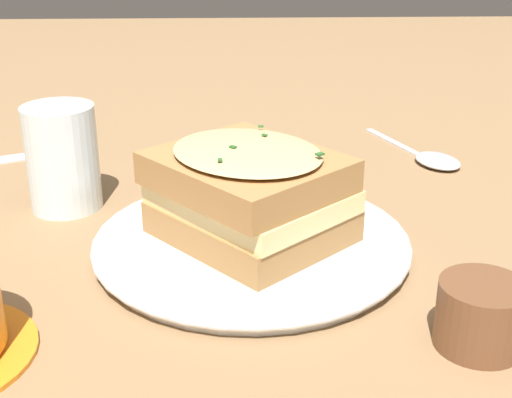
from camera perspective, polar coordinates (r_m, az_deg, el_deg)
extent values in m
plane|color=olive|center=(0.55, -1.35, -5.43)|extent=(2.40, 2.40, 0.00)
cylinder|color=white|center=(0.57, 0.00, -3.61)|extent=(0.24, 0.24, 0.01)
torus|color=white|center=(0.57, 0.00, -3.34)|extent=(0.25, 0.25, 0.01)
cube|color=#A37542|center=(0.56, 0.00, -1.77)|extent=(0.17, 0.18, 0.03)
cube|color=#EFDB93|center=(0.55, 0.00, 0.24)|extent=(0.17, 0.17, 0.02)
cube|color=#A37542|center=(0.54, -0.34, 2.20)|extent=(0.17, 0.18, 0.03)
ellipsoid|color=#DBBC7F|center=(0.54, -0.35, 3.83)|extent=(0.16, 0.16, 0.01)
cube|color=#2D6028|center=(0.52, 5.50, 3.65)|extent=(0.01, 0.01, 0.00)
cube|color=#2D6028|center=(0.58, 0.74, 5.84)|extent=(0.00, 0.00, 0.00)
cube|color=#2D6028|center=(0.51, -2.50, 3.16)|extent=(0.00, 0.00, 0.00)
cube|color=#2D6028|center=(0.56, 1.05, 5.16)|extent=(0.01, 0.01, 0.00)
cube|color=#2D6028|center=(0.53, -1.09, 4.21)|extent=(0.01, 0.01, 0.00)
cylinder|color=silver|center=(0.66, -14.93, 3.20)|extent=(0.06, 0.06, 0.10)
cube|color=silver|center=(0.81, -19.73, 2.97)|extent=(0.07, 0.05, 0.00)
cube|color=#333335|center=(0.82, -19.09, 3.28)|extent=(0.04, 0.02, 0.00)
cube|color=#333335|center=(0.81, -19.03, 3.16)|extent=(0.04, 0.02, 0.00)
cube|color=#333335|center=(0.81, -18.98, 3.04)|extent=(0.04, 0.02, 0.00)
cube|color=silver|center=(0.84, 11.23, 4.52)|extent=(0.05, 0.10, 0.00)
ellipsoid|color=silver|center=(0.78, 14.58, 2.98)|extent=(0.06, 0.07, 0.01)
cylinder|color=brown|center=(0.47, 17.96, -8.82)|extent=(0.06, 0.06, 0.04)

